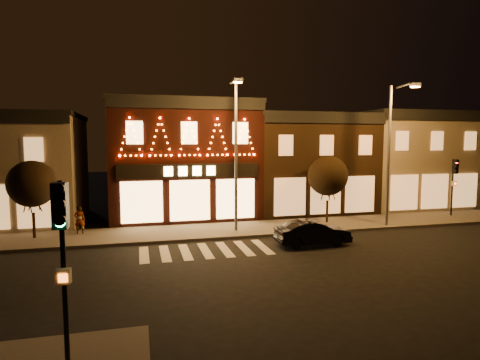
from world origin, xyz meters
name	(u,v)px	position (x,y,z in m)	size (l,w,h in m)	color
ground	(222,277)	(0.00, 0.00, 0.00)	(120.00, 120.00, 0.00)	black
sidewalk_far	(227,230)	(2.00, 8.00, 0.07)	(44.00, 4.00, 0.15)	#47423D
building_pulp	(183,159)	(0.00, 13.98, 4.16)	(10.20, 8.34, 8.30)	black
building_right_a	(303,163)	(9.50, 13.99, 3.76)	(9.20, 8.28, 7.50)	#301F10
building_right_b	(402,160)	(18.50, 13.99, 3.91)	(9.20, 8.28, 7.80)	#7B7058
traffic_signal_near	(62,240)	(-4.86, -6.05, 3.30)	(0.34, 0.46, 4.46)	black
traffic_signal_far	(454,175)	(18.63, 8.27, 3.05)	(0.34, 0.46, 4.06)	black
streetlamp_mid	(236,144)	(2.39, 7.24, 5.30)	(0.71, 2.01, 8.77)	#59595E
streetlamp_right	(392,144)	(12.17, 6.36, 5.29)	(0.80, 2.00, 8.75)	#59595E
tree_left	(32,184)	(-8.83, 8.43, 3.15)	(2.56, 2.56, 4.29)	black
tree_right	(328,176)	(8.87, 8.43, 3.22)	(2.62, 2.62, 4.38)	black
dark_sedan	(313,233)	(5.69, 3.72, 0.66)	(1.39, 3.98, 1.31)	black
pedestrian	(80,220)	(-6.53, 8.88, 0.95)	(0.59, 0.38, 1.61)	gray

